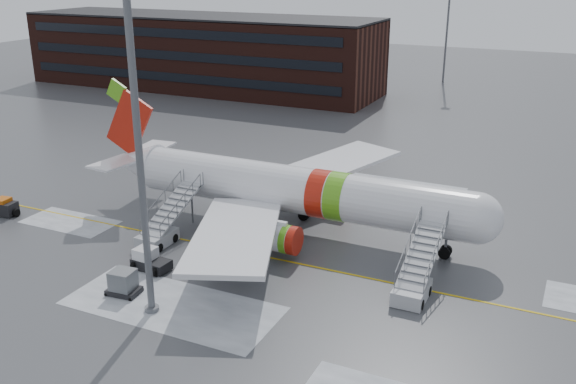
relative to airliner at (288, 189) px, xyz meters
The scene contains 10 objects.
ground 7.40m from the airliner, 44.65° to the right, with size 260.00×260.00×0.00m, color #494C4F.
airliner is the anchor object (origin of this frame).
airstair_fwd 14.15m from the airliner, 27.93° to the right, with size 2.05×7.70×3.48m.
airstair_aft 10.45m from the airliner, 140.05° to the right, with size 2.05×7.70×3.48m.
pushback_tug 12.68m from the airliner, 118.02° to the right, with size 2.84×2.21×1.57m.
uld_container 15.76m from the airliner, 109.26° to the right, with size 2.20×1.69×1.70m.
baggage_tractor 25.07m from the airliner, 161.77° to the right, with size 2.99×1.58×1.52m.
light_mast_near 19.43m from the airliner, 97.74° to the right, with size 1.20×1.20×28.65m.
terminal_building 64.58m from the airliner, 128.68° to the left, with size 62.00×16.11×12.30m.
light_mast_far_n 74.20m from the airliner, 92.60° to the left, with size 1.20×1.20×24.25m.
Camera 1 is at (16.15, -39.58, 20.84)m, focal length 40.00 mm.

